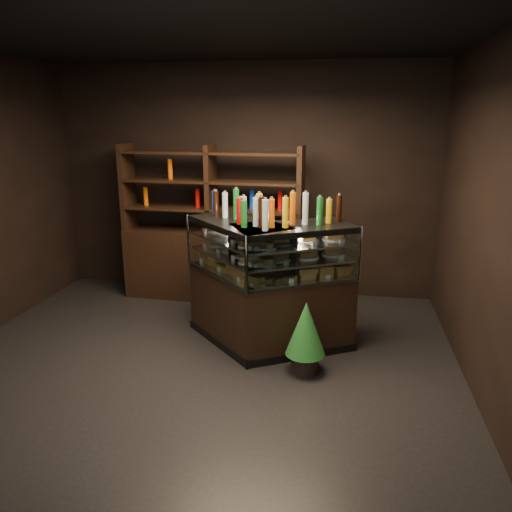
{
  "coord_description": "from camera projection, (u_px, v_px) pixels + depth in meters",
  "views": [
    {
      "loc": [
        1.32,
        -3.99,
        2.34
      ],
      "look_at": [
        0.48,
        0.74,
        0.99
      ],
      "focal_mm": 35.0,
      "sensor_mm": 36.0,
      "label": 1
    }
  ],
  "objects": [
    {
      "name": "ground",
      "position": [
        192.0,
        377.0,
        4.64
      ],
      "size": [
        5.0,
        5.0,
        0.0
      ],
      "primitive_type": "plane",
      "color": "black",
      "rests_on": "ground"
    },
    {
      "name": "room_shell",
      "position": [
        183.0,
        166.0,
        4.11
      ],
      "size": [
        5.02,
        5.02,
        3.01
      ],
      "color": "black",
      "rests_on": "ground"
    },
    {
      "name": "display_case",
      "position": [
        266.0,
        304.0,
        5.19
      ],
      "size": [
        1.87,
        1.29,
        1.32
      ],
      "rotation": [
        0.0,
        0.0,
        -0.15
      ],
      "color": "black",
      "rests_on": "ground"
    },
    {
      "name": "food_display",
      "position": [
        266.0,
        254.0,
        5.04
      ],
      "size": [
        1.56,
        0.91,
        0.41
      ],
      "color": "#CC9649",
      "rests_on": "display_case"
    },
    {
      "name": "bottles_top",
      "position": [
        266.0,
        209.0,
        4.92
      ],
      "size": [
        1.39,
        0.77,
        0.3
      ],
      "color": "silver",
      "rests_on": "display_case"
    },
    {
      "name": "potted_conifer",
      "position": [
        306.0,
        327.0,
        4.61
      ],
      "size": [
        0.37,
        0.37,
        0.8
      ],
      "rotation": [
        0.0,
        0.0,
        -0.43
      ],
      "color": "black",
      "rests_on": "ground"
    },
    {
      "name": "back_shelving",
      "position": [
        212.0,
        254.0,
        6.47
      ],
      "size": [
        2.33,
        0.5,
        2.0
      ],
      "rotation": [
        0.0,
        0.0,
        -0.04
      ],
      "color": "black",
      "rests_on": "ground"
    }
  ]
}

